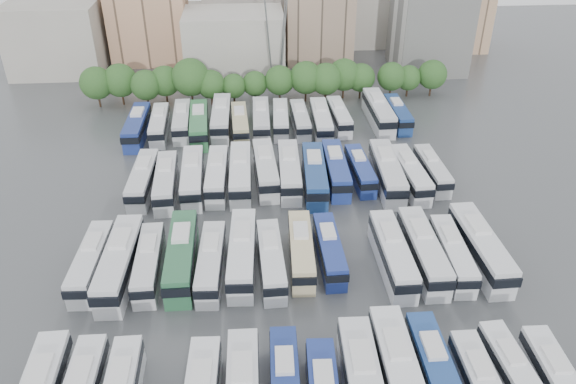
{
  "coord_description": "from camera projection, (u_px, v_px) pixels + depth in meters",
  "views": [
    {
      "loc": [
        -3.55,
        -54.73,
        40.16
      ],
      "look_at": [
        0.94,
        5.29,
        3.0
      ],
      "focal_mm": 35.0,
      "sensor_mm": 36.0,
      "label": 1
    }
  ],
  "objects": [
    {
      "name": "ground",
      "position": [
        284.0,
        236.0,
        67.76
      ],
      "size": [
        220.0,
        220.0,
        0.0
      ],
      "primitive_type": "plane",
      "color": "#424447",
      "rests_on": "ground"
    },
    {
      "name": "tree_line",
      "position": [
        258.0,
        79.0,
        101.12
      ],
      "size": [
        66.54,
        7.47,
        8.54
      ],
      "color": "black",
      "rests_on": "ground"
    },
    {
      "name": "city_buildings",
      "position": [
        228.0,
        17.0,
        124.13
      ],
      "size": [
        102.0,
        35.0,
        20.0
      ],
      "color": "#9E998E",
      "rests_on": "ground"
    },
    {
      "name": "apartment_tower",
      "position": [
        433.0,
        5.0,
        112.31
      ],
      "size": [
        14.0,
        14.0,
        26.0
      ],
      "primitive_type": "cube",
      "color": "silver",
      "rests_on": "ground"
    },
    {
      "name": "bus_r0_s9",
      "position": [
        399.0,
        374.0,
        47.53
      ],
      "size": [
        3.04,
        13.33,
        4.17
      ],
      "rotation": [
        0.0,
        0.0,
        -0.01
      ],
      "color": "white",
      "rests_on": "ground"
    },
    {
      "name": "bus_r0_s10",
      "position": [
        435.0,
        372.0,
        47.96
      ],
      "size": [
        2.65,
        11.85,
        3.71
      ],
      "rotation": [
        0.0,
        0.0,
        -0.01
      ],
      "color": "navy",
      "rests_on": "ground"
    },
    {
      "name": "bus_r0_s12",
      "position": [
        515.0,
        376.0,
        47.8
      ],
      "size": [
        2.91,
        10.89,
        3.38
      ],
      "rotation": [
        0.0,
        0.0,
        0.05
      ],
      "color": "silver",
      "rests_on": "ground"
    },
    {
      "name": "bus_r1_s0",
      "position": [
        91.0,
        262.0,
        60.77
      ],
      "size": [
        3.04,
        11.83,
        3.68
      ],
      "rotation": [
        0.0,
        0.0,
        -0.04
      ],
      "color": "silver",
      "rests_on": "ground"
    },
    {
      "name": "bus_r1_s1",
      "position": [
        120.0,
        262.0,
        60.24
      ],
      "size": [
        3.45,
        13.66,
        4.25
      ],
      "rotation": [
        0.0,
        0.0,
        -0.04
      ],
      "color": "silver",
      "rests_on": "ground"
    },
    {
      "name": "bus_r1_s2",
      "position": [
        149.0,
        263.0,
        60.66
      ],
      "size": [
        2.75,
        11.48,
        3.59
      ],
      "rotation": [
        0.0,
        0.0,
        0.02
      ],
      "color": "silver",
      "rests_on": "ground"
    },
    {
      "name": "bus_r1_s3",
      "position": [
        182.0,
        255.0,
        61.31
      ],
      "size": [
        3.01,
        13.29,
        4.16
      ],
      "rotation": [
        0.0,
        0.0,
        0.01
      ],
      "color": "#2A623E",
      "rests_on": "ground"
    },
    {
      "name": "bus_r1_s4",
      "position": [
        211.0,
        262.0,
        60.75
      ],
      "size": [
        3.06,
        11.72,
        3.65
      ],
      "rotation": [
        0.0,
        0.0,
        -0.05
      ],
      "color": "silver",
      "rests_on": "ground"
    },
    {
      "name": "bus_r1_s5",
      "position": [
        242.0,
        253.0,
        61.77
      ],
      "size": [
        3.44,
        13.1,
        4.07
      ],
      "rotation": [
        0.0,
        0.0,
        -0.05
      ],
      "color": "silver",
      "rests_on": "ground"
    },
    {
      "name": "bus_r1_s6",
      "position": [
        271.0,
        260.0,
        61.09
      ],
      "size": [
        2.9,
        11.7,
        3.65
      ],
      "rotation": [
        0.0,
        0.0,
        0.03
      ],
      "color": "silver",
      "rests_on": "ground"
    },
    {
      "name": "bus_r1_s7",
      "position": [
        301.0,
        250.0,
        62.53
      ],
      "size": [
        3.02,
        11.81,
        3.68
      ],
      "rotation": [
        0.0,
        0.0,
        -0.04
      ],
      "color": "beige",
      "rests_on": "ground"
    },
    {
      "name": "bus_r1_s8",
      "position": [
        329.0,
        250.0,
        62.74
      ],
      "size": [
        2.62,
        11.1,
        3.47
      ],
      "rotation": [
        0.0,
        0.0,
        0.02
      ],
      "color": "navy",
      "rests_on": "ground"
    },
    {
      "name": "bus_r1_s10",
      "position": [
        393.0,
        254.0,
        61.64
      ],
      "size": [
        2.9,
        12.91,
        4.05
      ],
      "rotation": [
        0.0,
        0.0,
        0.01
      ],
      "color": "silver",
      "rests_on": "ground"
    },
    {
      "name": "bus_r1_s11",
      "position": [
        423.0,
        251.0,
        62.1
      ],
      "size": [
        2.89,
        13.1,
        4.11
      ],
      "rotation": [
        0.0,
        0.0,
        0.0
      ],
      "color": "silver",
      "rests_on": "ground"
    },
    {
      "name": "bus_r1_s12",
      "position": [
        452.0,
        254.0,
        62.01
      ],
      "size": [
        2.92,
        11.59,
        3.61
      ],
      "rotation": [
        0.0,
        0.0,
        -0.04
      ],
      "color": "silver",
      "rests_on": "ground"
    },
    {
      "name": "bus_r1_s13",
      "position": [
        480.0,
        247.0,
        62.53
      ],
      "size": [
        3.29,
        13.58,
        4.24
      ],
      "rotation": [
        0.0,
        0.0,
        0.03
      ],
      "color": "silver",
      "rests_on": "ground"
    },
    {
      "name": "bus_r2_s1",
      "position": [
        143.0,
        179.0,
        75.68
      ],
      "size": [
        3.07,
        12.3,
        3.83
      ],
      "rotation": [
        0.0,
        0.0,
        -0.03
      ],
      "color": "silver",
      "rests_on": "ground"
    },
    {
      "name": "bus_r2_s2",
      "position": [
        166.0,
        182.0,
        75.13
      ],
      "size": [
        3.23,
        12.37,
        3.85
      ],
      "rotation": [
        0.0,
        0.0,
        0.05
      ],
      "color": "silver",
      "rests_on": "ground"
    },
    {
      "name": "bus_r2_s3",
      "position": [
        192.0,
        177.0,
        76.03
      ],
      "size": [
        3.22,
        12.91,
        4.02
      ],
      "rotation": [
        0.0,
        0.0,
        0.03
      ],
      "color": "silver",
      "rests_on": "ground"
    },
    {
      "name": "bus_r2_s4",
      "position": [
        217.0,
        175.0,
        76.62
      ],
      "size": [
        2.96,
        12.27,
        3.83
      ],
      "rotation": [
        0.0,
        0.0,
        -0.02
      ],
      "color": "silver",
      "rests_on": "ground"
    },
    {
      "name": "bus_r2_s5",
      "position": [
        241.0,
        173.0,
        76.75
      ],
      "size": [
        3.05,
        13.21,
        4.13
      ],
      "rotation": [
        0.0,
        0.0,
        -0.01
      ],
      "color": "silver",
      "rests_on": "ground"
    },
    {
      "name": "bus_r2_s6",
      "position": [
        266.0,
        169.0,
        77.91
      ],
      "size": [
        3.39,
        12.96,
        4.03
      ],
      "rotation": [
        0.0,
        0.0,
        0.05
      ],
      "color": "silver",
      "rests_on": "ground"
    },
    {
      "name": "bus_r2_s7",
      "position": [
        289.0,
        171.0,
        77.44
      ],
      "size": [
        3.21,
        13.09,
        4.08
      ],
      "rotation": [
        0.0,
        0.0,
        -0.03
      ],
      "color": "silver",
      "rests_on": "ground"
    },
    {
      "name": "bus_r2_s8",
      "position": [
        315.0,
        175.0,
        76.34
      ],
      "size": [
        3.62,
        13.54,
        4.21
      ],
      "rotation": [
        0.0,
        0.0,
        -0.05
      ],
      "color": "navy",
      "rests_on": "ground"
    },
    {
      "name": "bus_r2_s9",
      "position": [
        336.0,
        169.0,
        77.95
      ],
      "size": [
        2.93,
        12.65,
        3.96
      ],
      "rotation": [
        0.0,
        0.0,
        -0.01
      ],
      "color": "navy",
      "rests_on": "ground"
    },
    {
      "name": "bus_r2_s10",
      "position": [
        360.0,
        170.0,
        78.27
      ],
      "size": [
        2.87,
        11.03,
        3.43
      ],
      "rotation": [
        0.0,
        0.0,
        0.04
      ],
      "color": "navy",
      "rests_on": "ground"
    },
    {
      "name": "bus_r2_s11",
      "position": [
        387.0,
        172.0,
        76.9
      ],
      "size": [
        3.46,
        13.78,
        4.29
      ],
      "rotation": [
        0.0,
        0.0,
        -0.03
      ],
      "color": "silver",
      "rests_on": "ground"
    },
    {
      "name": "bus_r2_s12",
      "position": [
        410.0,
        174.0,
        76.95
      ],
      "size": [
        3.3,
        12.42,
        3.86
      ],
      "rotation": [
        0.0,
        0.0,
        0.05
      ],
      "color": "silver",
      "rests_on": "ground"
    },
    {
      "name": "bus_r2_s13",
      "position": [
        432.0,
        170.0,
        78.28
      ],
      "size": [
        2.66,
        10.95,
        3.42
      ],
      "rotation": [
        0.0,
        0.0,
        0.03
      ],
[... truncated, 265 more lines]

